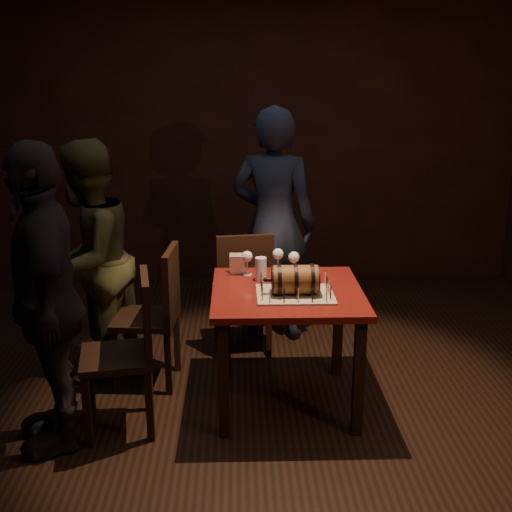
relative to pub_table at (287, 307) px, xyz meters
name	(u,v)px	position (x,y,z in m)	size (l,w,h in m)	color
room_shell	(267,183)	(-0.12, 0.00, 0.76)	(5.04, 5.04, 2.80)	black
pub_table	(287,307)	(0.00, 0.00, 0.00)	(0.90, 0.90, 0.75)	#54100E
cake_board	(295,294)	(0.04, -0.10, 0.12)	(0.45, 0.35, 0.01)	#A09781
barrel_cake	(295,280)	(0.04, -0.10, 0.21)	(0.32, 0.19, 0.19)	brown
birthday_candles	(295,287)	(0.04, -0.10, 0.16)	(0.40, 0.30, 0.09)	#E0C586
wine_glass_left	(247,258)	(-0.24, 0.29, 0.23)	(0.07, 0.07, 0.16)	silver
wine_glass_mid	(278,255)	(-0.03, 0.34, 0.23)	(0.07, 0.07, 0.16)	silver
wine_glass_right	(294,258)	(0.06, 0.27, 0.23)	(0.07, 0.07, 0.16)	silver
pint_of_ale	(261,270)	(-0.15, 0.18, 0.18)	(0.07, 0.07, 0.15)	silver
menu_card	(237,265)	(-0.30, 0.31, 0.17)	(0.10, 0.05, 0.13)	white
chair_back	(243,287)	(-0.26, 0.71, -0.12)	(0.45, 0.45, 0.93)	black
chair_left_rear	(157,309)	(-0.82, 0.29, -0.12)	(0.43, 0.43, 0.93)	black
chair_left_front	(130,344)	(-0.91, -0.26, -0.12)	(0.46, 0.46, 0.93)	black
person_back	(273,225)	(-0.02, 1.08, 0.25)	(0.65, 0.43, 1.78)	#192032
person_left_rear	(88,262)	(-1.29, 0.45, 0.16)	(0.78, 0.61, 1.60)	#3F4020
person_left_front	(46,299)	(-1.32, -0.39, 0.21)	(0.99, 0.41, 1.69)	black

